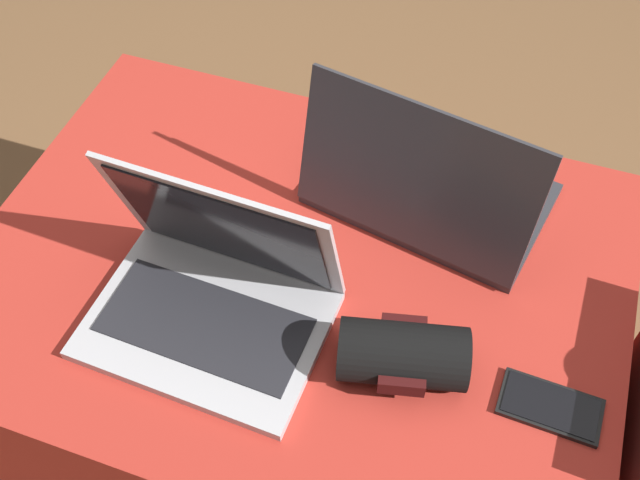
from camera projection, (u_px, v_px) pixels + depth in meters
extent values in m
plane|color=brown|center=(302.00, 387.00, 1.42)|extent=(14.00, 14.00, 0.00)
cube|color=maroon|center=(301.00, 381.00, 1.40)|extent=(0.93, 0.69, 0.05)
cube|color=#B22D23|center=(299.00, 327.00, 1.24)|extent=(0.97, 0.72, 0.34)
cube|color=#B7B7BC|center=(207.00, 325.00, 1.04)|extent=(0.33, 0.24, 0.02)
cube|color=#232328|center=(204.00, 325.00, 1.03)|extent=(0.29, 0.14, 0.00)
cube|color=#B7B7BC|center=(225.00, 227.00, 0.99)|extent=(0.32, 0.08, 0.22)
cube|color=black|center=(223.00, 231.00, 0.99)|extent=(0.29, 0.07, 0.20)
cube|color=#333338|center=(431.00, 193.00, 1.19)|extent=(0.39, 0.29, 0.02)
cube|color=#B2B2B7|center=(433.00, 187.00, 1.18)|extent=(0.33, 0.18, 0.00)
cube|color=#333338|center=(414.00, 178.00, 1.05)|extent=(0.36, 0.12, 0.22)
cube|color=black|center=(416.00, 176.00, 1.05)|extent=(0.32, 0.11, 0.20)
cube|color=black|center=(550.00, 407.00, 0.97)|extent=(0.13, 0.07, 0.01)
cube|color=black|center=(551.00, 405.00, 0.96)|extent=(0.12, 0.07, 0.00)
cylinder|color=black|center=(403.00, 354.00, 0.97)|extent=(0.18, 0.12, 0.08)
cube|color=#350D0D|center=(403.00, 354.00, 0.97)|extent=(0.08, 0.12, 0.03)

